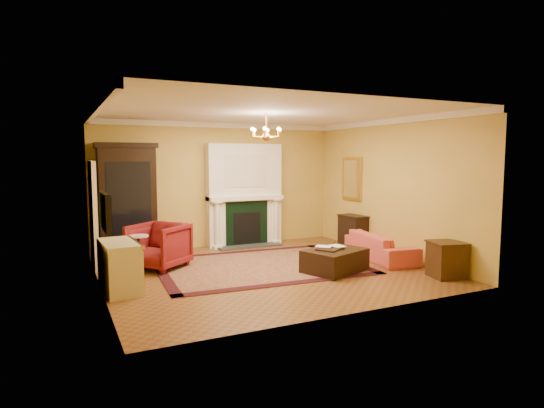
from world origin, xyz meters
TOP-DOWN VIEW (x-y plane):
  - floor at (0.00, 0.00)m, footprint 6.00×5.50m
  - ceiling at (0.00, 0.00)m, footprint 6.00×5.50m
  - wall_back at (0.00, 2.76)m, footprint 6.00×0.02m
  - wall_front at (0.00, -2.76)m, footprint 6.00×0.02m
  - wall_left at (-3.01, 0.00)m, footprint 0.02×5.50m
  - wall_right at (3.01, 0.00)m, footprint 0.02×5.50m
  - fireplace at (0.60, 2.57)m, footprint 1.90×0.70m
  - crown_molding at (0.00, 0.96)m, footprint 6.00×5.50m
  - doorway at (-2.95, 1.70)m, footprint 0.08×1.05m
  - tv_panel at (-2.95, -0.60)m, footprint 0.09×0.95m
  - gilt_mirror at (2.97, 1.40)m, footprint 0.06×0.76m
  - chandelier at (-0.00, 0.00)m, footprint 0.63×0.55m
  - oriental_rug at (0.00, 0.35)m, footprint 4.16×3.23m
  - china_cabinet at (-2.20, 2.49)m, footprint 1.19×0.54m
  - wingback_armchair at (-1.84, 1.03)m, footprint 1.29×1.30m
  - pedestal_table at (-2.23, 1.00)m, footprint 0.39×0.39m
  - commode at (-2.73, -0.22)m, footprint 0.59×1.12m
  - coral_sofa at (2.59, -0.20)m, footprint 0.86×1.99m
  - end_table at (2.72, -1.89)m, footprint 0.65×0.65m
  - console_table at (2.78, 1.05)m, footprint 0.44×0.71m
  - leather_ottoman at (1.11, -0.69)m, footprint 1.33×1.15m
  - ottoman_tray at (1.01, -0.66)m, footprint 0.62×0.59m
  - book_a at (0.85, -0.66)m, footprint 0.17×0.17m
  - book_b at (1.09, -0.65)m, footprint 0.22×0.05m
  - topiary_left at (-0.02, 2.53)m, footprint 0.15×0.15m
  - topiary_right at (1.33, 2.53)m, footprint 0.15×0.15m

SIDE VIEW (x-z plane):
  - floor at x=0.00m, z-range -0.02..0.00m
  - oriental_rug at x=0.00m, z-range 0.00..0.02m
  - leather_ottoman at x=1.11m, z-range 0.02..0.44m
  - end_table at x=2.72m, z-range 0.00..0.62m
  - coral_sofa at x=2.59m, z-range 0.00..0.75m
  - console_table at x=2.78m, z-range 0.00..0.77m
  - pedestal_table at x=-2.23m, z-range 0.06..0.75m
  - commode at x=-2.73m, z-range 0.00..0.81m
  - ottoman_tray at x=1.01m, z-range 0.44..0.47m
  - wingback_armchair at x=-1.84m, z-range 0.00..0.98m
  - book_a at x=0.85m, z-range 0.47..0.76m
  - book_b at x=1.09m, z-range 0.47..0.77m
  - doorway at x=-2.95m, z-range 0.00..2.10m
  - china_cabinet at x=-2.20m, z-range 0.00..2.37m
  - fireplace at x=0.60m, z-range -0.06..2.44m
  - tv_panel at x=-2.95m, z-range 1.06..1.64m
  - topiary_right at x=1.33m, z-range 1.25..1.65m
  - topiary_left at x=-0.02m, z-range 1.25..1.66m
  - wall_back at x=0.00m, z-range 0.00..3.00m
  - wall_front at x=0.00m, z-range 0.00..3.00m
  - wall_left at x=-3.01m, z-range 0.00..3.00m
  - wall_right at x=3.01m, z-range 0.00..3.00m
  - gilt_mirror at x=2.97m, z-range 1.12..2.17m
  - chandelier at x=0.00m, z-range 2.34..2.87m
  - crown_molding at x=0.00m, z-range 2.88..3.00m
  - ceiling at x=0.00m, z-range 3.00..3.02m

